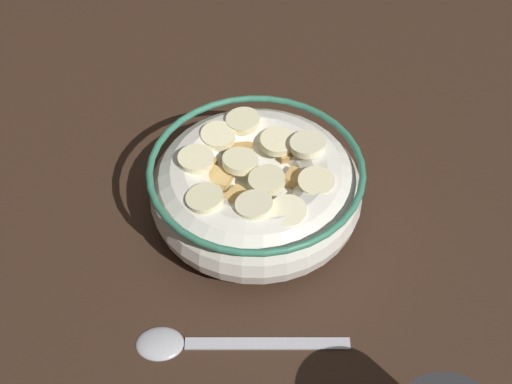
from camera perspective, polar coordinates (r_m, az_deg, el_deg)
ground_plane at (r=62.42cm, az=0.00°, el=-2.45°), size 114.28×114.28×2.00cm
cereal_bowl at (r=59.04cm, az=-0.00°, el=0.30°), size 18.26×18.26×6.94cm
spoon at (r=54.11cm, az=-4.92°, el=-12.26°), size 15.25×9.85×0.80cm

